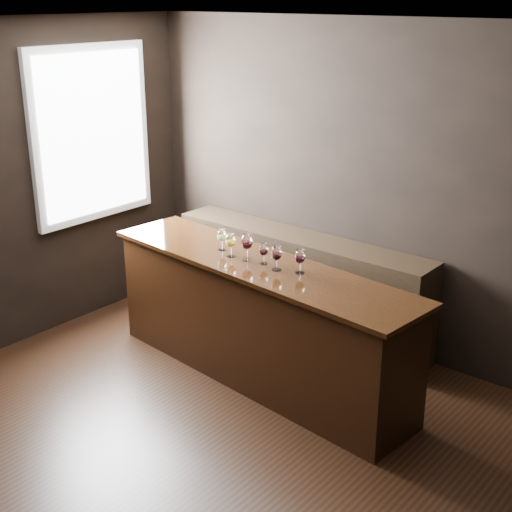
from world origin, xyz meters
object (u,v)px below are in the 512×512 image
Objects in this scene: back_bar_shelf at (299,284)px; glass_red_b at (264,250)px; glass_red_a at (247,242)px; bar_counter at (259,323)px; glass_red_d at (300,257)px; glass_amber at (231,241)px; glass_red_c at (277,254)px; glass_white at (222,236)px.

back_bar_shelf is 15.41× the size of glass_red_b.
bar_counter is at bearing 3.26° from glass_red_a.
glass_red_b is 0.91× the size of glass_red_d.
back_bar_shelf is 1.14m from glass_red_b.
glass_amber is 1.03× the size of glass_red_d.
glass_amber is at bearing -172.71° from glass_red_b.
glass_red_c reaches higher than glass_red_d.
glass_red_b is at bearing -3.88° from glass_white.
glass_white is at bearing 173.80° from glass_red_c.
glass_amber is at bearing -170.38° from glass_red_a.
glass_red_d is (0.37, 0.03, 0.64)m from bar_counter.
glass_red_d is (0.79, -0.01, 0.01)m from glass_white.
glass_white is (-0.42, 0.04, 0.64)m from bar_counter.
bar_counter is at bearing -73.74° from back_bar_shelf.
glass_red_d is (0.17, 0.06, -0.01)m from glass_red_c.
glass_red_a is 0.49m from glass_red_d.
glass_white is 0.96× the size of glass_red_d.
glass_red_b is (0.04, 0.01, 0.63)m from bar_counter.
glass_red_c is (0.15, -0.04, 0.02)m from glass_red_b.
glass_red_c is (0.19, -0.03, 0.65)m from bar_counter.
glass_amber is 1.13× the size of glass_red_b.
glass_red_c reaches higher than glass_red_b.
back_bar_shelf is 1.14m from glass_red_a.
glass_amber reaches higher than glass_white.
glass_amber is 0.46m from glass_red_c.
bar_counter is 12.66× the size of glass_red_a.
bar_counter is at bearing -5.25° from glass_white.
glass_amber is 0.15m from glass_red_a.
glass_red_d is at bearing -0.37° from glass_white.
glass_red_d reaches higher than back_bar_shelf.
glass_red_c is at bearing -6.20° from glass_white.
glass_red_a is at bearing -175.24° from glass_red_d.
glass_red_d reaches higher than glass_red_b.
glass_red_a is (0.15, -0.91, 0.68)m from back_bar_shelf.
glass_red_a reaches higher than glass_amber.
glass_red_b is at bearing 15.48° from bar_counter.
glass_red_a is 1.18× the size of glass_red_d.
glass_red_c is at bearing -63.79° from back_bar_shelf.
glass_white is 0.92× the size of glass_red_c.
glass_amber reaches higher than bar_counter.
glass_amber is 0.31m from glass_red_b.
back_bar_shelf is 11.88× the size of glass_red_a.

